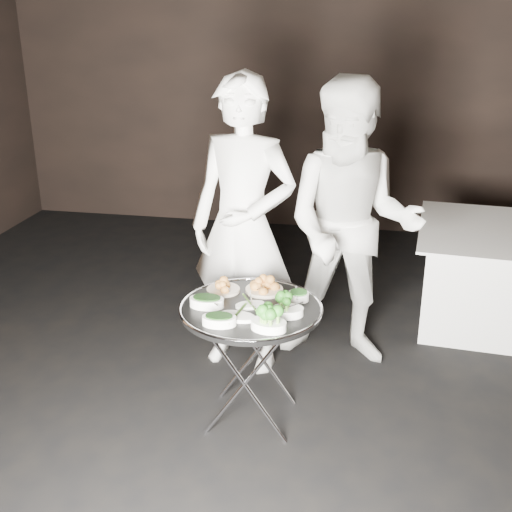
% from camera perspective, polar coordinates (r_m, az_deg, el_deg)
% --- Properties ---
extents(floor, '(6.00, 7.00, 0.05)m').
position_cam_1_polar(floor, '(3.94, -3.36, -13.57)').
color(floor, black).
rests_on(floor, ground).
extents(wall_back, '(6.00, 0.05, 3.00)m').
position_cam_1_polar(wall_back, '(6.75, 3.79, 15.02)').
color(wall_back, black).
rests_on(wall_back, floor).
extents(tray_stand, '(0.47, 0.40, 0.69)m').
position_cam_1_polar(tray_stand, '(3.62, -0.45, -9.17)').
color(tray_stand, silver).
rests_on(tray_stand, floor).
extents(serving_tray, '(0.78, 0.78, 0.04)m').
position_cam_1_polar(serving_tray, '(3.47, -0.46, -4.71)').
color(serving_tray, black).
rests_on(serving_tray, tray_stand).
extents(potato_plate_a, '(0.20, 0.20, 0.07)m').
position_cam_1_polar(potato_plate_a, '(3.65, -2.94, -2.71)').
color(potato_plate_a, beige).
rests_on(potato_plate_a, serving_tray).
extents(potato_plate_b, '(0.21, 0.21, 0.08)m').
position_cam_1_polar(potato_plate_b, '(3.64, 0.75, -2.68)').
color(potato_plate_b, beige).
rests_on(potato_plate_b, serving_tray).
extents(greens_bowl, '(0.12, 0.12, 0.07)m').
position_cam_1_polar(greens_bowl, '(3.55, 3.80, -3.46)').
color(greens_bowl, white).
rests_on(greens_bowl, serving_tray).
extents(asparagus_plate_a, '(0.19, 0.16, 0.03)m').
position_cam_1_polar(asparagus_plate_a, '(3.47, -0.55, -4.29)').
color(asparagus_plate_a, white).
rests_on(asparagus_plate_a, serving_tray).
extents(asparagus_plate_b, '(0.21, 0.14, 0.04)m').
position_cam_1_polar(asparagus_plate_b, '(3.34, -1.68, -5.29)').
color(asparagus_plate_b, white).
rests_on(asparagus_plate_b, serving_tray).
extents(spinach_bowl_a, '(0.19, 0.13, 0.08)m').
position_cam_1_polar(spinach_bowl_a, '(3.47, -4.39, -3.96)').
color(spinach_bowl_a, white).
rests_on(spinach_bowl_a, serving_tray).
extents(spinach_bowl_b, '(0.19, 0.13, 0.07)m').
position_cam_1_polar(spinach_bowl_b, '(3.27, -3.30, -5.59)').
color(spinach_bowl_b, white).
rests_on(spinach_bowl_b, serving_tray).
extents(broccoli_bowl_a, '(0.20, 0.16, 0.07)m').
position_cam_1_polar(broccoli_bowl_a, '(3.37, 2.80, -4.80)').
color(broccoli_bowl_a, white).
rests_on(broccoli_bowl_a, serving_tray).
extents(broccoli_bowl_b, '(0.21, 0.16, 0.08)m').
position_cam_1_polar(broccoli_bowl_b, '(3.22, 1.12, -5.98)').
color(broccoli_bowl_b, white).
rests_on(broccoli_bowl_b, serving_tray).
extents(serving_utensils, '(0.57, 0.40, 0.01)m').
position_cam_1_polar(serving_utensils, '(3.51, 0.02, -3.43)').
color(serving_utensils, silver).
rests_on(serving_utensils, serving_tray).
extents(waiter_left, '(0.77, 0.58, 1.89)m').
position_cam_1_polar(waiter_left, '(3.99, -1.14, 2.56)').
color(waiter_left, white).
rests_on(waiter_left, floor).
extents(waiter_right, '(0.93, 0.74, 1.86)m').
position_cam_1_polar(waiter_right, '(4.09, 8.47, 2.58)').
color(waiter_right, white).
rests_on(waiter_right, floor).
extents(dining_table, '(1.25, 1.25, 0.71)m').
position_cam_1_polar(dining_table, '(5.11, 21.02, -1.66)').
color(dining_table, white).
rests_on(dining_table, floor).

